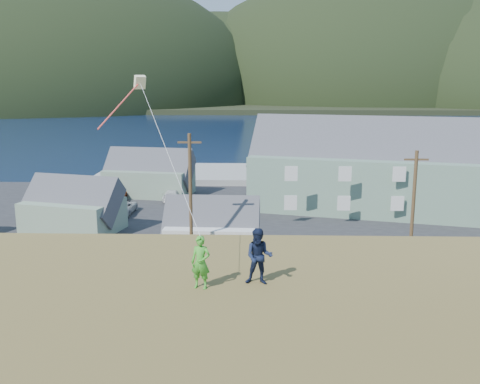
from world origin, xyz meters
The scene contains 15 objects.
ground centered at (0.00, 0.00, 0.00)m, with size 900.00×900.00×0.00m, color #0A1638.
grass_strip centered at (0.00, -2.00, 0.05)m, with size 110.00×8.00×0.10m, color #4C3D19.
waterfront_lot centered at (0.00, 17.00, 0.06)m, with size 72.00×36.00×0.12m, color #28282B.
wharf centered at (-6.00, 40.00, 0.45)m, with size 26.00×14.00×0.90m, color gray.
far_shore centered at (0.00, 330.00, 1.00)m, with size 900.00×320.00×2.00m, color black.
far_hills centered at (35.59, 279.38, 2.00)m, with size 760.00×265.00×143.00m.
lodge centered at (18.94, 20.05, 4.56)m, with size 34.91×17.21×11.84m.
shed_palegreen_near centered at (-13.71, 12.10, 2.33)m, with size 9.51×7.15×6.14m.
shed_white centered at (-0.69, 5.42, 2.23)m, with size 7.41×5.06×5.76m.
shed_palegreen_far centered at (-9.86, 27.70, 2.61)m, with size 10.93×7.30×6.82m.
utility_poles centered at (-2.42, 1.50, 4.83)m, with size 31.11×0.24×9.90m.
parked_cars centered at (-7.33, 21.37, 0.81)m, with size 20.46×12.32×1.52m.
kite_flyer_green centered at (0.91, -18.30, 8.04)m, with size 0.61×0.40×1.67m, color green.
kite_flyer_navy centered at (2.71, -17.90, 8.10)m, with size 0.88×0.68×1.80m, color #141C37.
kite_rig centered at (-2.45, -10.87, 13.21)m, with size 2.30×4.18×9.58m.
Camera 1 is at (2.56, -33.88, 13.57)m, focal length 40.00 mm.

